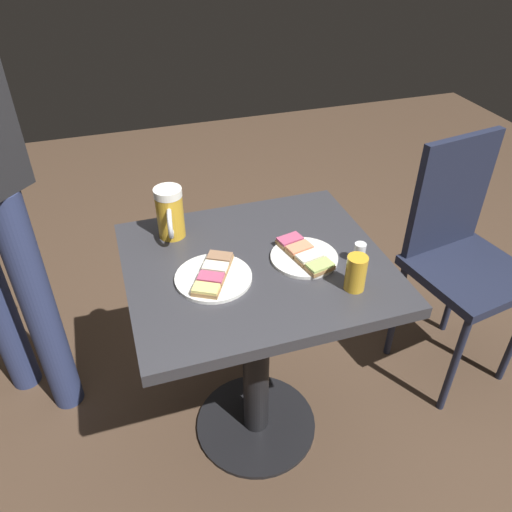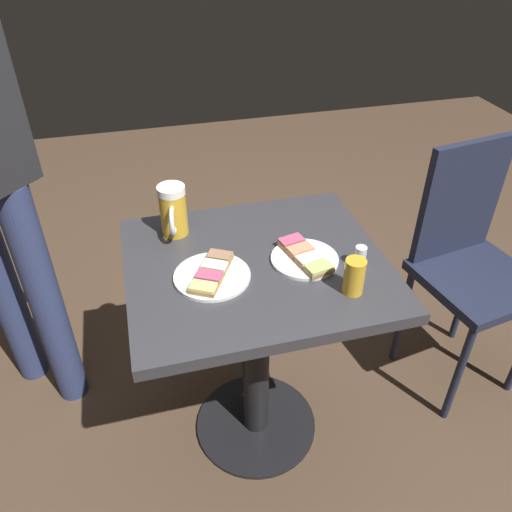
% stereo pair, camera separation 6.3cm
% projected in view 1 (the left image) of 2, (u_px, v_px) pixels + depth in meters
% --- Properties ---
extents(ground_plane, '(6.00, 6.00, 0.00)m').
position_uv_depth(ground_plane, '(256.00, 424.00, 1.89)').
color(ground_plane, '#4C3828').
extents(cafe_table, '(0.74, 0.65, 0.76)m').
position_uv_depth(cafe_table, '(256.00, 309.00, 1.54)').
color(cafe_table, black).
rests_on(cafe_table, ground_plane).
extents(plate_near, '(0.19, 0.21, 0.03)m').
position_uv_depth(plate_near, '(304.00, 256.00, 1.44)').
color(plate_near, white).
rests_on(plate_near, cafe_table).
extents(plate_far, '(0.21, 0.21, 0.03)m').
position_uv_depth(plate_far, '(213.00, 276.00, 1.37)').
color(plate_far, white).
rests_on(plate_far, cafe_table).
extents(beer_mug, '(0.08, 0.14, 0.16)m').
position_uv_depth(beer_mug, '(170.00, 214.00, 1.49)').
color(beer_mug, gold).
rests_on(beer_mug, cafe_table).
extents(beer_glass_small, '(0.05, 0.05, 0.10)m').
position_uv_depth(beer_glass_small, '(356.00, 273.00, 1.31)').
color(beer_glass_small, gold).
rests_on(beer_glass_small, cafe_table).
extents(salt_shaker, '(0.03, 0.03, 0.06)m').
position_uv_depth(salt_shaker, '(359.00, 253.00, 1.42)').
color(salt_shaker, silver).
rests_on(salt_shaker, cafe_table).
extents(cafe_chair, '(0.44, 0.44, 0.95)m').
position_uv_depth(cafe_chair, '(460.00, 249.00, 1.85)').
color(cafe_chair, '#1E2338').
rests_on(cafe_chair, ground_plane).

